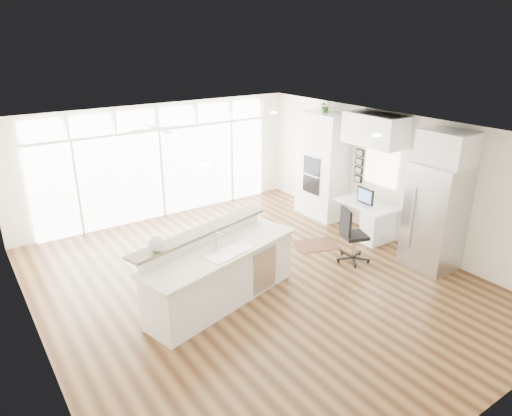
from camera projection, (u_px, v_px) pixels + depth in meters
floor at (255, 283)px, 8.18m from camera, size 7.00×8.00×0.02m
ceiling at (255, 133)px, 7.21m from camera, size 7.00×8.00×0.02m
wall_back at (159, 161)px, 10.77m from camera, size 7.00×0.04×2.70m
wall_front at (479, 331)px, 4.62m from camera, size 7.00×0.04×2.70m
wall_left at (30, 269)px, 5.84m from camera, size 0.04×8.00×2.70m
wall_right at (393, 178)px, 9.55m from camera, size 0.04×8.00×2.70m
glass_wall at (161, 174)px, 10.83m from camera, size 5.80×0.06×2.08m
transom_row at (157, 118)px, 10.35m from camera, size 5.90×0.06×0.40m
desk_window at (381, 166)px, 9.69m from camera, size 0.04×0.85×0.85m
ceiling_fan at (156, 124)px, 9.18m from camera, size 1.16×1.16×0.32m
recessed_lights at (248, 132)px, 7.37m from camera, size 3.40×3.00×0.02m
oven_cabinet at (322, 166)px, 10.79m from camera, size 0.64×1.20×2.50m
desk_nook at (366, 220)px, 9.93m from camera, size 0.72×1.30×0.76m
upper_cabinets at (375, 130)px, 9.25m from camera, size 0.64×1.30×0.64m
refrigerator at (435, 217)px, 8.43m from camera, size 0.76×0.90×2.00m
fridge_cabinet at (447, 148)px, 8.00m from camera, size 0.64×0.90×0.60m
framed_photos at (359, 166)px, 10.22m from camera, size 0.06×0.22×0.80m
kitchen_island at (222, 270)px, 7.41m from camera, size 3.07×1.79×1.15m
rug at (316, 245)px, 9.61m from camera, size 1.02×0.87×0.01m
office_chair at (355, 235)px, 8.75m from camera, size 0.71×0.68×1.10m
fishbowl at (157, 243)px, 6.74m from camera, size 0.32×0.32×0.25m
monitor at (365, 196)px, 9.68m from camera, size 0.10×0.46×0.38m
keyboard at (359, 205)px, 9.66m from camera, size 0.13×0.34×0.02m
potted_plant at (325, 108)px, 10.31m from camera, size 0.29×0.31×0.22m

